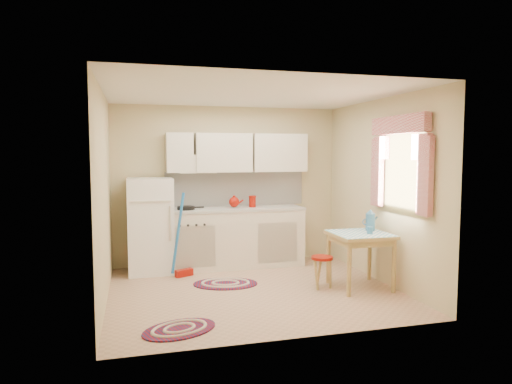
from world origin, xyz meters
TOP-DOWN VIEW (x-y plane):
  - room_shell at (0.16, 0.24)m, footprint 3.64×3.60m
  - fridge at (-1.24, 1.25)m, footprint 0.65×0.60m
  - broom at (-0.79, 0.90)m, footprint 0.30×0.22m
  - base_cabinets at (-0.03, 1.30)m, footprint 2.25×0.60m
  - countertop at (-0.03, 1.30)m, footprint 2.27×0.62m
  - frying_pan at (-0.71, 1.25)m, footprint 0.26×0.26m
  - red_kettle at (0.04, 1.30)m, footprint 0.19×0.17m
  - red_canister at (0.33, 1.30)m, footprint 0.13×0.13m
  - table at (1.38, -0.25)m, footprint 0.72×0.72m
  - stool at (0.89, -0.14)m, footprint 0.30×0.30m
  - coffee_pot at (1.59, -0.13)m, footprint 0.17×0.15m
  - mug at (1.46, -0.35)m, footprint 0.09×0.09m
  - rug_center at (-0.30, 0.35)m, footprint 0.96×0.74m
  - rug_left at (-1.05, -1.11)m, footprint 0.90×0.75m

SIDE VIEW (x-z plane):
  - rug_center at x=-0.30m, z-range 0.00..0.02m
  - rug_left at x=-1.05m, z-range 0.00..0.02m
  - stool at x=0.89m, z-range 0.00..0.42m
  - table at x=1.38m, z-range 0.00..0.72m
  - base_cabinets at x=-0.03m, z-range 0.00..0.88m
  - broom at x=-0.79m, z-range 0.00..1.20m
  - fridge at x=-1.24m, z-range 0.00..1.40m
  - mug at x=1.46m, z-range 0.72..0.82m
  - coffee_pot at x=1.59m, z-range 0.72..1.03m
  - countertop at x=-0.03m, z-range 0.88..0.92m
  - frying_pan at x=-0.71m, z-range 0.92..0.97m
  - red_canister at x=0.33m, z-range 0.92..1.08m
  - red_kettle at x=0.04m, z-range 0.92..1.10m
  - room_shell at x=0.16m, z-range 0.34..2.86m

